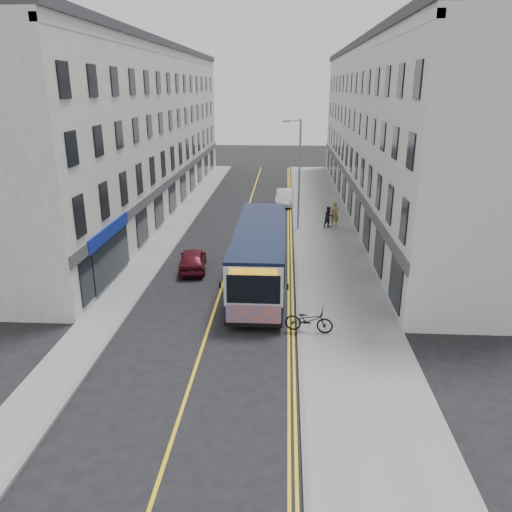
# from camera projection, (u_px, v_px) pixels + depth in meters

# --- Properties ---
(ground) EXTENTS (140.00, 140.00, 0.00)m
(ground) POSITION_uv_depth(u_px,v_px,m) (215.00, 309.00, 24.02)
(ground) COLOR black
(ground) RESTS_ON ground
(pavement_east) EXTENTS (4.50, 64.00, 0.12)m
(pavement_east) POSITION_uv_depth(u_px,v_px,m) (327.00, 238.00, 34.98)
(pavement_east) COLOR gray
(pavement_east) RESTS_ON ground
(pavement_west) EXTENTS (2.00, 64.00, 0.12)m
(pavement_west) POSITION_uv_depth(u_px,v_px,m) (169.00, 235.00, 35.62)
(pavement_west) COLOR gray
(pavement_west) RESTS_ON ground
(kerb_east) EXTENTS (0.18, 64.00, 0.13)m
(kerb_east) POSITION_uv_depth(u_px,v_px,m) (295.00, 237.00, 35.10)
(kerb_east) COLOR slate
(kerb_east) RESTS_ON ground
(kerb_west) EXTENTS (0.18, 64.00, 0.13)m
(kerb_west) POSITION_uv_depth(u_px,v_px,m) (182.00, 235.00, 35.56)
(kerb_west) COLOR slate
(kerb_west) RESTS_ON ground
(road_centre_line) EXTENTS (0.12, 64.00, 0.01)m
(road_centre_line) POSITION_uv_depth(u_px,v_px,m) (238.00, 237.00, 35.35)
(road_centre_line) COLOR yellow
(road_centre_line) RESTS_ON ground
(road_dbl_yellow_inner) EXTENTS (0.10, 64.00, 0.01)m
(road_dbl_yellow_inner) POSITION_uv_depth(u_px,v_px,m) (288.00, 238.00, 35.15)
(road_dbl_yellow_inner) COLOR yellow
(road_dbl_yellow_inner) RESTS_ON ground
(road_dbl_yellow_outer) EXTENTS (0.10, 64.00, 0.01)m
(road_dbl_yellow_outer) POSITION_uv_depth(u_px,v_px,m) (291.00, 238.00, 35.14)
(road_dbl_yellow_outer) COLOR yellow
(road_dbl_yellow_outer) RESTS_ON ground
(terrace_east) EXTENTS (6.00, 46.00, 13.00)m
(terrace_east) POSITION_uv_depth(u_px,v_px,m) (386.00, 133.00, 41.10)
(terrace_east) COLOR silver
(terrace_east) RESTS_ON ground
(terrace_west) EXTENTS (6.00, 46.00, 13.00)m
(terrace_west) POSITION_uv_depth(u_px,v_px,m) (142.00, 132.00, 42.27)
(terrace_west) COLOR white
(terrace_west) RESTS_ON ground
(streetlamp) EXTENTS (1.32, 0.18, 8.00)m
(streetlamp) POSITION_uv_depth(u_px,v_px,m) (298.00, 171.00, 35.59)
(streetlamp) COLOR gray
(streetlamp) RESTS_ON ground
(city_bus) EXTENTS (2.60, 11.15, 3.24)m
(city_bus) POSITION_uv_depth(u_px,v_px,m) (260.00, 254.00, 26.28)
(city_bus) COLOR black
(city_bus) RESTS_ON ground
(bicycle) EXTENTS (2.16, 1.05, 1.09)m
(bicycle) POSITION_uv_depth(u_px,v_px,m) (309.00, 320.00, 21.35)
(bicycle) COLOR black
(bicycle) RESTS_ON pavement_east
(pedestrian_near) EXTENTS (0.69, 0.48, 1.83)m
(pedestrian_near) POSITION_uv_depth(u_px,v_px,m) (335.00, 214.00, 37.42)
(pedestrian_near) COLOR olive
(pedestrian_near) RESTS_ON pavement_east
(pedestrian_far) EXTENTS (0.97, 0.89, 1.60)m
(pedestrian_far) POSITION_uv_depth(u_px,v_px,m) (329.00, 217.00, 37.08)
(pedestrian_far) COLOR black
(pedestrian_far) RESTS_ON pavement_east
(car_white) EXTENTS (1.65, 4.21, 1.36)m
(car_white) POSITION_uv_depth(u_px,v_px,m) (284.00, 197.00, 44.83)
(car_white) COLOR silver
(car_white) RESTS_ON ground
(car_maroon) EXTENTS (1.99, 3.93, 1.28)m
(car_maroon) POSITION_uv_depth(u_px,v_px,m) (193.00, 259.00, 28.91)
(car_maroon) COLOR #530D19
(car_maroon) RESTS_ON ground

